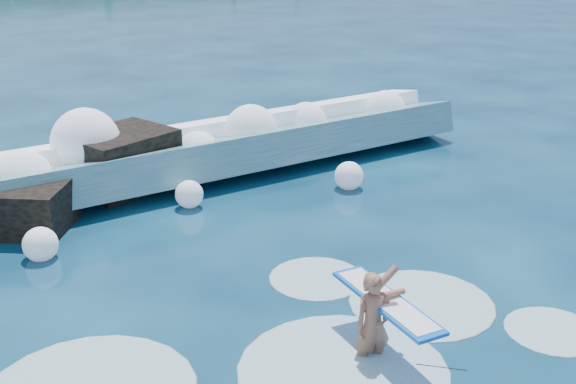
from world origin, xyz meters
The scene contains 5 objects.
ground centered at (0.00, 0.00, 0.00)m, with size 200.00×200.00×0.00m, color #07203A.
breaking_wave centered at (0.75, 6.99, 0.53)m, with size 17.45×2.74×1.50m.
surfer_with_board centered at (0.58, -1.76, 0.60)m, with size 0.98×2.85×1.64m.
wave_spray centered at (0.38, 6.90, 0.89)m, with size 15.68×4.44×2.03m.
surf_foam centered at (-0.58, -1.30, 0.00)m, with size 8.87×5.91×0.15m.
Camera 1 is at (-5.46, -8.69, 6.05)m, focal length 45.00 mm.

